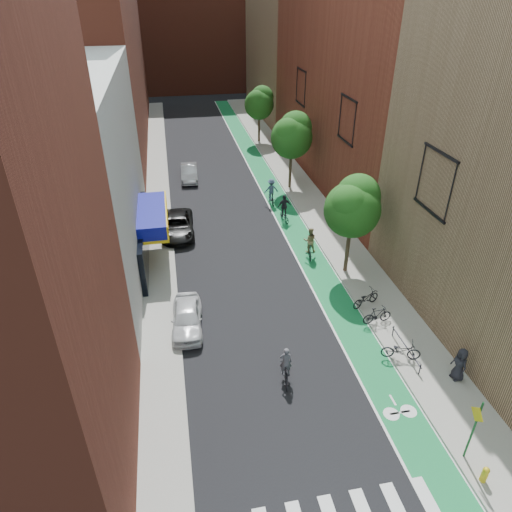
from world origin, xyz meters
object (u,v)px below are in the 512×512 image
fire_hydrant (485,474)px  cyclist_lane_near (310,245)px  pedestrian (460,364)px  cyclist_lane_mid (284,211)px  cyclist_lead (286,370)px  cyclist_lane_far (271,193)px  parked_car_silver (189,173)px  parked_car_black (178,225)px  parked_car_white (187,318)px

fire_hydrant → cyclist_lane_near: bearing=95.4°
fire_hydrant → pedestrian: bearing=68.6°
cyclist_lane_mid → cyclist_lead: bearing=67.7°
cyclist_lead → cyclist_lane_mid: 16.55m
cyclist_lead → cyclist_lane_far: (3.66, 19.40, 0.33)m
parked_car_silver → cyclist_lane_mid: cyclist_lane_mid is taller
parked_car_black → pedestrian: (11.97, -16.98, 0.31)m
parked_car_black → parked_car_silver: parked_car_black is taller
parked_car_white → parked_car_silver: (1.55, 21.44, 0.02)m
parked_car_black → pedestrian: 20.78m
parked_car_white → cyclist_lane_far: 16.71m
cyclist_lane_far → parked_car_black: bearing=24.5°
cyclist_lane_mid → cyclist_lane_far: (-0.28, 3.33, 0.13)m
cyclist_lane_far → pedestrian: (4.10, -20.89, 0.04)m
parked_car_black → pedestrian: bearing=-53.0°
cyclist_lane_near → fire_hydrant: cyclist_lane_near is taller
cyclist_lane_far → cyclist_lead: bearing=77.4°
parked_car_white → pedestrian: 13.47m
parked_car_black → fire_hydrant: parked_car_black is taller
cyclist_lane_far → cyclist_lane_mid: bearing=92.9°
cyclist_lane_mid → pedestrian: size_ratio=1.23×
cyclist_lane_far → pedestrian: 21.29m
parked_car_white → cyclist_lane_mid: size_ratio=1.87×
cyclist_lane_far → fire_hydrant: cyclist_lane_far is taller
parked_car_silver → cyclist_lane_mid: (6.60, -10.03, 0.14)m
parked_car_silver → cyclist_lead: size_ratio=2.21×
cyclist_lead → fire_hydrant: (5.88, -6.30, -0.10)m
parked_car_silver → cyclist_lane_mid: bearing=-54.0°
cyclist_lead → fire_hydrant: cyclist_lead is taller
parked_car_white → cyclist_lane_mid: bearing=58.4°
cyclist_lead → cyclist_lane_mid: size_ratio=0.90×
parked_car_black → fire_hydrant: size_ratio=6.89×
cyclist_lane_near → parked_car_white: bearing=44.8°
cyclist_lead → cyclist_lane_near: (4.29, 10.55, 0.25)m
cyclist_lane_near → cyclist_lane_mid: 5.54m
cyclist_lane_far → parked_car_silver: bearing=-48.6°
cyclist_lane_mid → cyclist_lane_near: bearing=85.1°
cyclist_lane_near → fire_hydrant: 16.92m
cyclist_lane_far → pedestrian: size_ratio=1.26×
parked_car_white → cyclist_lane_near: size_ratio=1.88×
pedestrian → parked_car_silver: bearing=-164.1°
parked_car_white → cyclist_lead: cyclist_lead is taller
pedestrian → fire_hydrant: 5.19m
parked_car_white → fire_hydrant: parked_car_white is taller
parked_car_white → cyclist_lane_near: bearing=38.6°
fire_hydrant → parked_car_white: bearing=132.6°
parked_car_white → cyclist_lane_far: size_ratio=1.84×
parked_car_white → pedestrian: bearing=-23.3°
parked_car_silver → fire_hydrant: size_ratio=5.80×
parked_car_white → fire_hydrant: size_ratio=5.46×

